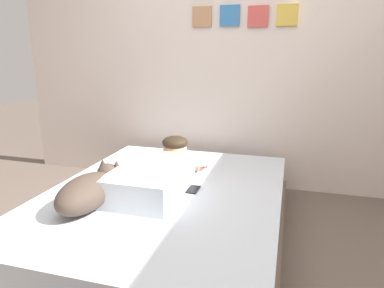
% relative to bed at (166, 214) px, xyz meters
% --- Properties ---
extents(back_wall, '(4.46, 0.12, 2.50)m').
position_rel_bed_xyz_m(back_wall, '(0.32, 1.19, 1.08)').
color(back_wall, silver).
rests_on(back_wall, ground).
extents(bed, '(1.55, 2.01, 0.35)m').
position_rel_bed_xyz_m(bed, '(0.00, 0.00, 0.00)').
color(bed, '#726051').
rests_on(bed, ground).
extents(pillow, '(0.52, 0.32, 0.11)m').
position_rel_bed_xyz_m(pillow, '(-0.06, 0.52, 0.23)').
color(pillow, silver).
rests_on(pillow, bed).
extents(person_lying, '(0.43, 0.92, 0.27)m').
position_rel_bed_xyz_m(person_lying, '(-0.07, 0.06, 0.28)').
color(person_lying, silver).
rests_on(person_lying, bed).
extents(dog, '(0.26, 0.57, 0.21)m').
position_rel_bed_xyz_m(dog, '(-0.34, -0.36, 0.28)').
color(dog, '#4C3D33').
rests_on(dog, bed).
extents(coffee_cup, '(0.12, 0.09, 0.07)m').
position_rel_bed_xyz_m(coffee_cup, '(0.10, 0.47, 0.22)').
color(coffee_cup, '#D84C47').
rests_on(coffee_cup, bed).
extents(cell_phone, '(0.07, 0.14, 0.01)m').
position_rel_bed_xyz_m(cell_phone, '(0.18, 0.05, 0.18)').
color(cell_phone, black).
rests_on(cell_phone, bed).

